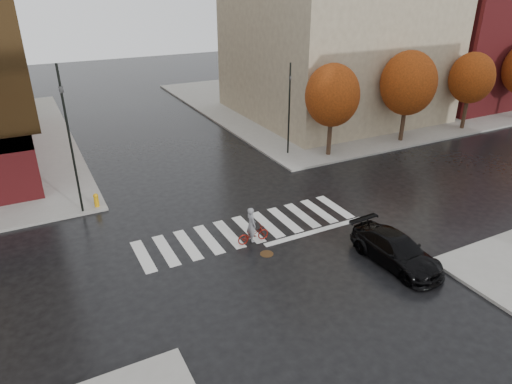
% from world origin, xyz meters
% --- Properties ---
extents(ground, '(120.00, 120.00, 0.00)m').
position_xyz_m(ground, '(0.00, 0.00, 0.00)').
color(ground, black).
rests_on(ground, ground).
extents(sidewalk_ne, '(30.00, 30.00, 0.15)m').
position_xyz_m(sidewalk_ne, '(21.00, 21.00, 0.07)').
color(sidewalk_ne, gray).
rests_on(sidewalk_ne, ground).
extents(crosswalk, '(12.00, 3.00, 0.01)m').
position_xyz_m(crosswalk, '(0.00, 0.50, 0.01)').
color(crosswalk, silver).
rests_on(crosswalk, ground).
extents(building_ne_tan, '(16.00, 16.00, 18.00)m').
position_xyz_m(building_ne_tan, '(17.00, 17.00, 9.15)').
color(building_ne_tan, gray).
rests_on(building_ne_tan, sidewalk_ne).
extents(building_ne_brick, '(14.00, 14.00, 14.00)m').
position_xyz_m(building_ne_brick, '(33.00, 16.00, 7.15)').
color(building_ne_brick, maroon).
rests_on(building_ne_brick, sidewalk_ne).
extents(tree_ne_a, '(3.80, 3.80, 6.50)m').
position_xyz_m(tree_ne_a, '(10.00, 7.40, 4.46)').
color(tree_ne_a, '#2F2314').
rests_on(tree_ne_a, sidewalk_ne).
extents(tree_ne_b, '(4.20, 4.20, 6.89)m').
position_xyz_m(tree_ne_b, '(17.00, 7.40, 4.62)').
color(tree_ne_b, '#2F2314').
rests_on(tree_ne_b, sidewalk_ne).
extents(tree_ne_c, '(3.60, 3.60, 6.31)m').
position_xyz_m(tree_ne_c, '(24.00, 7.40, 4.37)').
color(tree_ne_c, '#2F2314').
rests_on(tree_ne_c, sidewalk_ne).
extents(sedan, '(2.14, 4.80, 1.37)m').
position_xyz_m(sedan, '(4.53, -5.34, 0.68)').
color(sedan, black).
rests_on(sedan, ground).
extents(cyclist, '(1.68, 0.66, 1.90)m').
position_xyz_m(cyclist, '(-0.38, -0.72, 0.65)').
color(cyclist, maroon).
rests_on(cyclist, ground).
extents(traffic_light_nw, '(0.24, 0.22, 7.96)m').
position_xyz_m(traffic_light_nw, '(-7.31, 6.30, 4.76)').
color(traffic_light_nw, black).
rests_on(traffic_light_nw, sidewalk_nw).
extents(traffic_light_ne, '(0.13, 0.16, 6.47)m').
position_xyz_m(traffic_light_ne, '(7.52, 9.00, 3.76)').
color(traffic_light_ne, black).
rests_on(traffic_light_ne, sidewalk_ne).
extents(fire_hydrant, '(0.28, 0.28, 0.79)m').
position_xyz_m(fire_hydrant, '(-6.50, 6.50, 0.59)').
color(fire_hydrant, orange).
rests_on(fire_hydrant, sidewalk_nw).
extents(manhole, '(0.73, 0.73, 0.01)m').
position_xyz_m(manhole, '(-0.28, -2.00, 0.01)').
color(manhole, '#50361C').
rests_on(manhole, ground).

